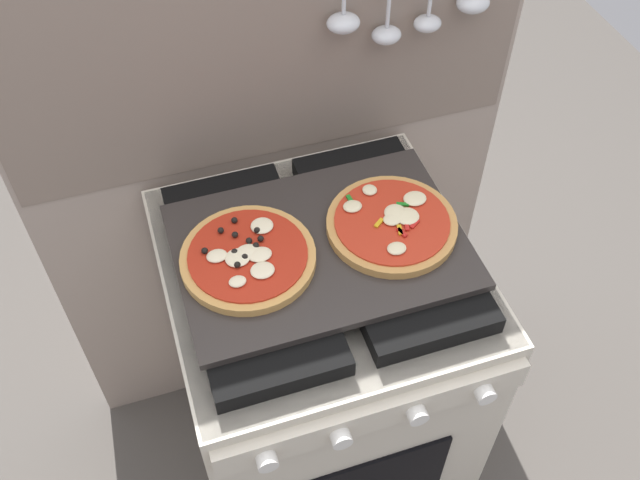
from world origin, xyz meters
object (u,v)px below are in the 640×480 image
at_px(baking_tray, 320,246).
at_px(pizza_left, 248,257).
at_px(pizza_right, 392,223).
at_px(stove, 320,371).

bearing_deg(baking_tray, pizza_left, -179.73).
relative_size(baking_tray, pizza_right, 2.17).
distance_m(baking_tray, pizza_left, 0.14).
bearing_deg(pizza_left, pizza_right, -0.76).
height_order(stove, pizza_right, pizza_right).
xyz_separation_m(baking_tray, pizza_left, (-0.14, -0.00, 0.02)).
bearing_deg(pizza_left, stove, -0.41).
distance_m(stove, baking_tray, 0.46).
bearing_deg(baking_tray, pizza_right, -1.77).
bearing_deg(stove, pizza_right, -1.11).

